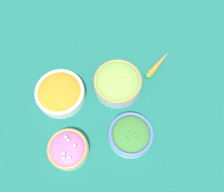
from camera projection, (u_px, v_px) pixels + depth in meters
ground_plane at (112, 99)px, 0.90m from camera, size 3.00×3.00×0.00m
bowl_lettuce at (118, 82)px, 0.89m from camera, size 0.17×0.17×0.09m
bowl_carrots at (60, 93)px, 0.88m from camera, size 0.17×0.17×0.06m
bowl_red_onion at (68, 149)px, 0.81m from camera, size 0.13×0.13×0.06m
bowl_broccoli at (131, 135)px, 0.82m from camera, size 0.15×0.15×0.07m
loose_carrot at (157, 65)px, 0.94m from camera, size 0.13×0.09×0.03m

